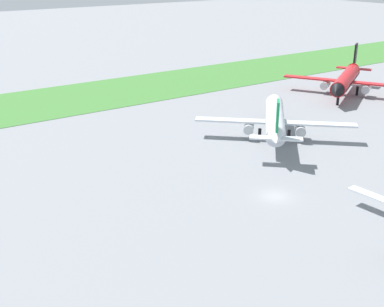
{
  "coord_description": "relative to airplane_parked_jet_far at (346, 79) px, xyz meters",
  "views": [
    {
      "loc": [
        -46.18,
        -46.54,
        31.43
      ],
      "look_at": [
        -4.57,
        14.12,
        3.0
      ],
      "focal_mm": 47.11,
      "sensor_mm": 36.0,
      "label": 1
    }
  ],
  "objects": [
    {
      "name": "airplane_parked_jet_far",
      "position": [
        0.0,
        0.0,
        0.0
      ],
      "size": [
        27.61,
        27.62,
        10.9
      ],
      "rotation": [
        0.0,
        0.0,
        3.68
      ],
      "color": "red",
      "rests_on": "ground_plane"
    },
    {
      "name": "grass_taxiway_strip",
      "position": [
        -53.84,
        34.97,
        -3.89
      ],
      "size": [
        360.0,
        28.0,
        0.08
      ],
      "primitive_type": "cube",
      "color": "#3D7533",
      "rests_on": "ground_plane"
    },
    {
      "name": "airplane_midfield_jet",
      "position": [
        -37.0,
        -14.14,
        -0.15
      ],
      "size": [
        23.39,
        24.08,
        10.5
      ],
      "rotation": [
        0.0,
        0.0,
        0.83
      ],
      "color": "silver",
      "rests_on": "ground_plane"
    },
    {
      "name": "ground_plane",
      "position": [
        -53.84,
        -32.33,
        -3.93
      ],
      "size": [
        600.0,
        600.0,
        0.0
      ],
      "primitive_type": "plane",
      "color": "gray"
    }
  ]
}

